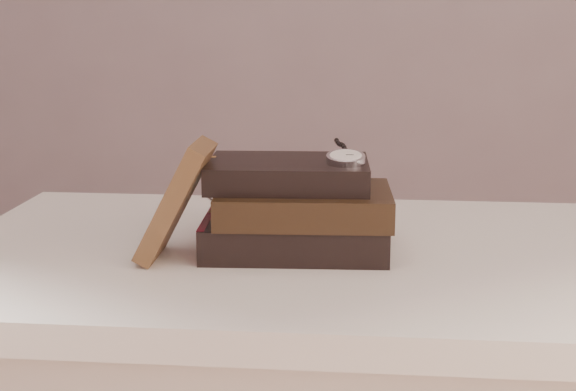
# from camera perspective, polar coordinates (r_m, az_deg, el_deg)

# --- Properties ---
(table) EXTENTS (1.00, 0.60, 0.75)m
(table) POSITION_cam_1_polar(r_m,az_deg,el_deg) (1.13, 1.72, -8.16)
(table) COLOR white
(table) RESTS_ON ground
(book_stack) EXTENTS (0.25, 0.18, 0.12)m
(book_stack) POSITION_cam_1_polar(r_m,az_deg,el_deg) (1.08, 0.60, -0.97)
(book_stack) COLOR black
(book_stack) RESTS_ON table
(journal) EXTENTS (0.10, 0.10, 0.15)m
(journal) POSITION_cam_1_polar(r_m,az_deg,el_deg) (1.05, -7.89, -0.35)
(journal) COLOR #432B19
(journal) RESTS_ON table
(pocket_watch) EXTENTS (0.05, 0.15, 0.02)m
(pocket_watch) POSITION_cam_1_polar(r_m,az_deg,el_deg) (1.05, 4.06, 2.71)
(pocket_watch) COLOR silver
(pocket_watch) RESTS_ON book_stack
(eyeglasses) EXTENTS (0.11, 0.12, 0.05)m
(eyeglasses) POSITION_cam_1_polar(r_m,az_deg,el_deg) (1.16, -3.53, 0.64)
(eyeglasses) COLOR silver
(eyeglasses) RESTS_ON book_stack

